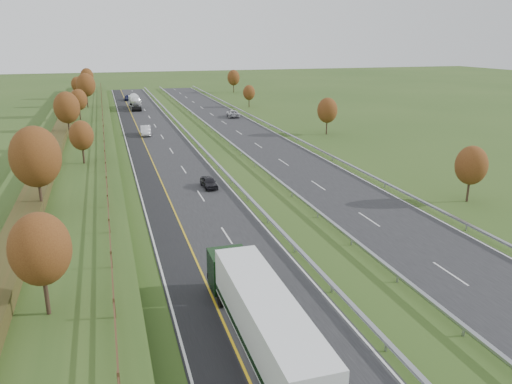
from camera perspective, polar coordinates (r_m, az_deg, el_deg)
ground at (r=75.33m, az=-4.13°, el=4.38°), size 400.00×400.00×0.00m
near_carriageway at (r=78.88m, az=-10.65°, el=4.73°), size 10.50×200.00×0.04m
far_carriageway at (r=82.23m, az=0.89°, el=5.53°), size 10.50×200.00×0.04m
hard_shoulder at (r=78.58m, az=-13.37°, el=4.51°), size 3.00×200.00×0.04m
lane_markings at (r=79.67m, az=-6.05°, el=5.07°), size 26.75×200.00×0.01m
embankment_left at (r=78.41m, az=-20.18°, el=4.63°), size 12.00×200.00×2.00m
hedge_left at (r=78.27m, az=-21.76°, el=5.60°), size 2.20×180.00×1.10m
fence_left at (r=77.53m, az=-17.00°, el=6.11°), size 0.12×189.06×1.20m
median_barrier_near at (r=79.54m, az=-6.58°, el=5.45°), size 0.32×200.00×0.71m
median_barrier_far at (r=80.58m, az=-2.99°, el=5.69°), size 0.32×200.00×0.71m
outer_barrier_far at (r=84.03m, az=4.68°, el=6.14°), size 0.32×200.00×0.71m
trees_left at (r=74.17m, az=-20.44°, el=8.17°), size 6.64×164.30×7.66m
trees_far at (r=113.15m, az=2.84°, el=10.87°), size 8.45×118.60×7.12m
box_lorry at (r=27.55m, az=0.54°, el=-14.04°), size 2.58×16.28×4.06m
road_tanker at (r=127.55m, az=-13.68°, el=10.05°), size 2.40×11.22×3.46m
car_dark_near at (r=57.91m, az=-5.41°, el=1.12°), size 1.68×3.80×1.27m
car_silver_mid at (r=91.77m, az=-12.50°, el=6.88°), size 2.03×5.07×1.64m
car_small_far at (r=146.05m, az=-14.46°, el=10.38°), size 2.00×4.56×1.31m
car_oncoming at (r=111.01m, az=-2.66°, el=8.96°), size 3.24×5.75×1.52m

